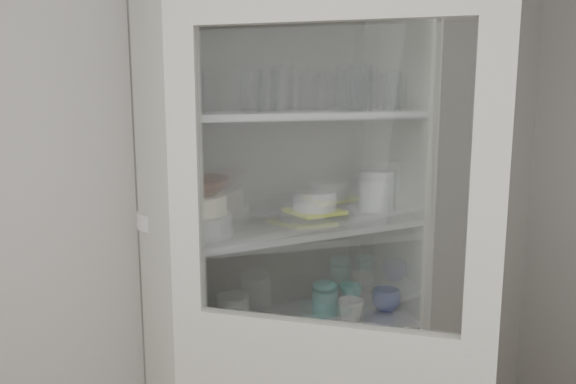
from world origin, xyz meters
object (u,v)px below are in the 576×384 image
goblet_0 (192,86)px  measuring_cups (228,342)px  glass_platter (314,215)px  yellow_trivet (315,211)px  teal_jar (325,300)px  white_ramekin (315,200)px  mug_white (351,312)px  terracotta_bowl (195,186)px  pantry_cabinet (280,299)px  mug_blue (386,300)px  mug_teal (351,295)px  plate_stack_back (169,218)px  goblet_3 (364,88)px  grey_bowl_stack (376,190)px  goblet_2 (326,88)px  cream_bowl (195,205)px  white_canister (233,314)px  plate_stack_front (196,224)px  goblet_1 (272,88)px

goblet_0 → measuring_cups: 0.89m
glass_platter → yellow_trivet: yellow_trivet is taller
teal_jar → white_ramekin: bearing=-176.9°
mug_white → teal_jar: 0.13m
terracotta_bowl → pantry_cabinet: bearing=15.5°
mug_blue → white_ramekin: bearing=144.5°
goblet_0 → mug_blue: size_ratio=1.56×
yellow_trivet → mug_teal: (0.20, 0.04, -0.38)m
plate_stack_back → goblet_3: bearing=-0.9°
goblet_0 → plate_stack_back: bearing=175.7°
mug_teal → grey_bowl_stack: bearing=-2.6°
goblet_2 → plate_stack_back: (-0.62, 0.03, -0.46)m
terracotta_bowl → mug_white: 0.78m
goblet_3 → measuring_cups: size_ratio=1.88×
mug_teal → terracotta_bowl: bearing=-155.1°
pantry_cabinet → grey_bowl_stack: pantry_cabinet is taller
cream_bowl → grey_bowl_stack: bearing=3.7°
mug_white → white_canister: 0.45m
white_ramekin → mug_teal: 0.47m
goblet_2 → white_canister: bearing=-170.8°
white_canister → mug_teal: bearing=2.3°
mug_teal → goblet_2: bearing=172.9°
goblet_2 → measuring_cups: 1.01m
plate_stack_front → mug_blue: bearing=-2.4°
white_ramekin → glass_platter: bearing=0.0°
mug_teal → pantry_cabinet: bearing=-165.2°
pantry_cabinet → mug_teal: pantry_cabinet is taller
goblet_3 → measuring_cups: (-0.69, -0.19, -0.87)m
teal_jar → mug_white: bearing=-72.5°
measuring_cups → plate_stack_back: bearing=123.9°
goblet_1 → white_ramekin: bearing=-34.1°
pantry_cabinet → white_canister: (-0.21, -0.04, -0.01)m
white_canister → mug_blue: bearing=-8.7°
goblet_3 → mug_blue: bearing=-90.0°
cream_bowl → yellow_trivet: (0.49, 0.05, -0.08)m
yellow_trivet → white_ramekin: bearing=0.0°
pantry_cabinet → teal_jar: 0.18m
terracotta_bowl → white_canister: (0.15, 0.06, -0.49)m
glass_platter → mug_blue: glass_platter is taller
cream_bowl → mug_white: 0.74m
goblet_1 → goblet_2: bearing=-1.0°
goblet_1 → mug_blue: size_ratio=1.49×
yellow_trivet → white_canister: yellow_trivet is taller
goblet_1 → cream_bowl: bearing=-158.8°
goblet_0 → white_ramekin: goblet_0 is taller
plate_stack_front → measuring_cups: plate_stack_front is taller
goblet_1 → goblet_3: 0.43m
goblet_3 → grey_bowl_stack: bearing=-90.0°
goblet_0 → goblet_2: 0.53m
goblet_3 → yellow_trivet: goblet_3 is taller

